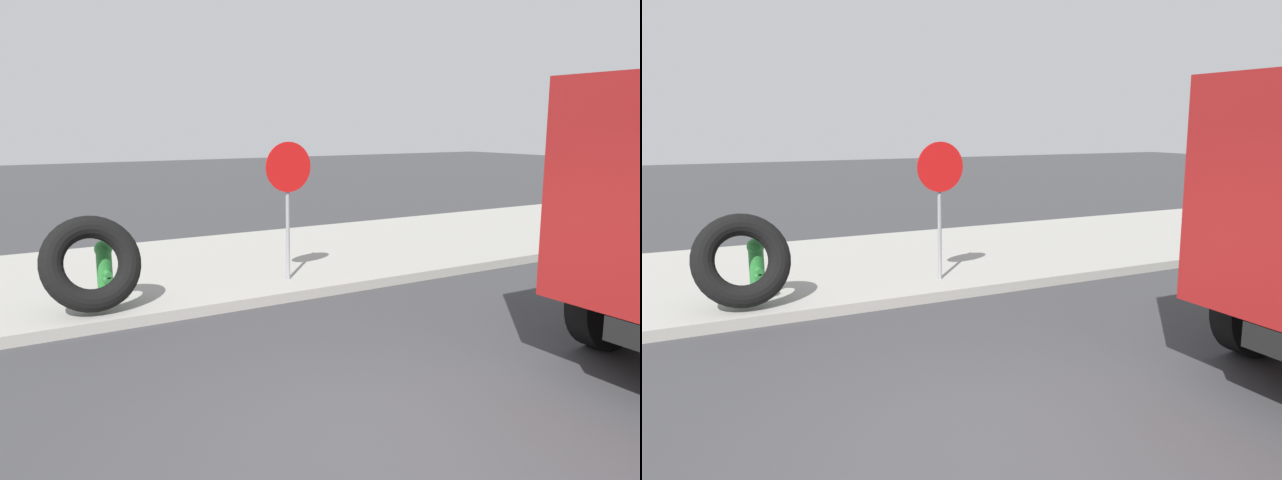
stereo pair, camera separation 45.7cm
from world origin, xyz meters
TOP-DOWN VIEW (x-y plane):
  - ground_plane at (0.00, 0.00)m, footprint 80.00×80.00m
  - sidewalk_curb at (0.00, 6.50)m, footprint 36.00×5.00m
  - fire_hydrant at (-0.99, 4.90)m, footprint 0.24×0.53m
  - loose_tire at (-1.23, 4.47)m, footprint 1.27×0.75m
  - stop_sign at (1.73, 4.68)m, footprint 0.76×0.08m

SIDE VIEW (x-z plane):
  - ground_plane at x=0.00m, z-range 0.00..0.00m
  - sidewalk_curb at x=0.00m, z-range 0.00..0.15m
  - fire_hydrant at x=-0.99m, z-range 0.18..1.02m
  - loose_tire at x=-1.23m, z-range 0.15..1.43m
  - stop_sign at x=1.73m, z-range 0.56..2.69m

